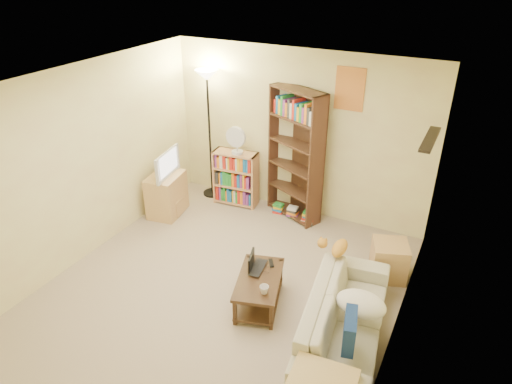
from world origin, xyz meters
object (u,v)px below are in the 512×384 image
at_px(tv_stand, 167,195).
at_px(television, 163,164).
at_px(mug, 264,290).
at_px(tall_bookshelf, 296,152).
at_px(sofa, 345,319).
at_px(floor_lamp, 208,98).
at_px(coffee_table, 259,288).
at_px(desk_fan, 236,140).
at_px(side_table, 389,260).
at_px(short_bookshelf, 236,178).
at_px(tabby_cat, 337,247).
at_px(laptop, 262,269).

relative_size(tv_stand, television, 0.93).
distance_m(mug, tall_bookshelf, 2.44).
xyz_separation_m(sofa, floor_lamp, (-2.97, 2.15, 1.39)).
height_order(sofa, mug, sofa).
xyz_separation_m(mug, floor_lamp, (-2.10, 2.28, 1.24)).
bearing_deg(television, coffee_table, -127.92).
height_order(television, desk_fan, desk_fan).
bearing_deg(coffee_table, sofa, -21.15).
height_order(desk_fan, side_table, desk_fan).
bearing_deg(tv_stand, side_table, -9.38).
height_order(floor_lamp, side_table, floor_lamp).
xyz_separation_m(short_bookshelf, desk_fan, (0.05, -0.04, 0.68)).
xyz_separation_m(tabby_cat, tall_bookshelf, (-1.14, 1.45, 0.41)).
relative_size(short_bookshelf, floor_lamp, 0.43).
bearing_deg(sofa, desk_fan, 42.09).
bearing_deg(sofa, television, 60.42).
bearing_deg(mug, tabby_cat, 57.79).
relative_size(coffee_table, floor_lamp, 0.46).
xyz_separation_m(sofa, tall_bookshelf, (-1.49, 2.15, 0.77)).
relative_size(television, short_bookshelf, 0.78).
relative_size(sofa, laptop, 5.32).
bearing_deg(short_bookshelf, tall_bookshelf, -0.73).
height_order(tabby_cat, side_table, tabby_cat).
xyz_separation_m(tabby_cat, desk_fan, (-2.06, 1.32, 0.49)).
bearing_deg(mug, tv_stand, 149.28).
bearing_deg(desk_fan, tv_stand, -138.98).
xyz_separation_m(coffee_table, laptop, (-0.04, 0.15, 0.16)).
bearing_deg(side_table, short_bookshelf, 163.52).
height_order(coffee_table, mug, mug).
bearing_deg(laptop, side_table, -57.92).
bearing_deg(coffee_table, desk_fan, 108.56).
xyz_separation_m(tv_stand, side_table, (3.42, -0.00, -0.08)).
xyz_separation_m(sofa, coffee_table, (-1.04, 0.08, -0.04)).
relative_size(coffee_table, desk_fan, 2.17).
bearing_deg(tv_stand, coffee_table, -37.92).
relative_size(mug, short_bookshelf, 0.12).
bearing_deg(tv_stand, tall_bookshelf, 16.74).
bearing_deg(side_table, mug, -126.37).
distance_m(television, side_table, 3.47).
bearing_deg(television, tv_stand, -0.00).
bearing_deg(tv_stand, television, 0.00).
xyz_separation_m(tall_bookshelf, desk_fan, (-0.92, -0.13, 0.08)).
distance_m(laptop, side_table, 1.64).
distance_m(mug, side_table, 1.76).
height_order(tv_stand, tall_bookshelf, tall_bookshelf).
xyz_separation_m(sofa, mug, (-0.87, -0.13, 0.15)).
bearing_deg(television, laptop, -125.32).
bearing_deg(tabby_cat, laptop, -147.00).
xyz_separation_m(coffee_table, mug, (0.17, -0.21, 0.19)).
height_order(tabby_cat, tv_stand, tabby_cat).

